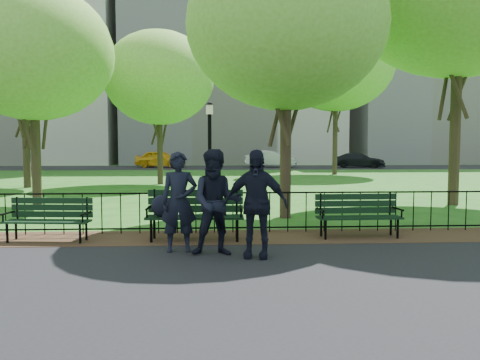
{
  "coord_description": "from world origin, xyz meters",
  "views": [
    {
      "loc": [
        -0.21,
        -8.03,
        1.86
      ],
      "look_at": [
        0.33,
        1.5,
        1.19
      ],
      "focal_mm": 35.0,
      "sensor_mm": 36.0,
      "label": 1
    }
  ],
  "objects": [
    {
      "name": "ground",
      "position": [
        0.0,
        0.0,
        0.0
      ],
      "size": [
        120.0,
        120.0,
        0.0
      ],
      "primitive_type": "plane",
      "color": "#215716"
    },
    {
      "name": "taxi",
      "position": [
        -5.1,
        35.22,
        0.8
      ],
      "size": [
        4.96,
        3.16,
        1.57
      ],
      "primitive_type": "imported",
      "rotation": [
        0.0,
        0.0,
        1.26
      ],
      "color": "gold",
      "rests_on": "far_street"
    },
    {
      "name": "far_street",
      "position": [
        0.0,
        35.0,
        0.01
      ],
      "size": [
        70.0,
        9.0,
        0.01
      ],
      "primitive_type": "cube",
      "color": "black",
      "rests_on": "ground"
    },
    {
      "name": "sedan_silver",
      "position": [
        5.09,
        35.04,
        0.79
      ],
      "size": [
        4.99,
        2.76,
        1.56
      ],
      "primitive_type": "imported",
      "rotation": [
        0.0,
        0.0,
        1.32
      ],
      "color": "#B0B3B8",
      "rests_on": "far_street"
    },
    {
      "name": "sedan_dark",
      "position": [
        13.0,
        33.85,
        0.69
      ],
      "size": [
        5.01,
        3.36,
        1.35
      ],
      "primitive_type": "imported",
      "rotation": [
        0.0,
        0.0,
        1.22
      ],
      "color": "black",
      "rests_on": "far_street"
    },
    {
      "name": "tree_near_e",
      "position": [
        1.67,
        4.15,
        5.01
      ],
      "size": [
        5.18,
        5.18,
        7.22
      ],
      "color": "#2D2116",
      "rests_on": "ground"
    },
    {
      "name": "park_bench_main",
      "position": [
        -0.81,
        1.22,
        0.66
      ],
      "size": [
        1.94,
        0.65,
        1.09
      ],
      "rotation": [
        0.0,
        0.0,
        -0.03
      ],
      "color": "black",
      "rests_on": "ground"
    },
    {
      "name": "apartment_east",
      "position": [
        26.0,
        48.0,
        12.0
      ],
      "size": [
        20.0,
        15.0,
        24.0
      ],
      "primitive_type": "cube",
      "color": "beige",
      "rests_on": "ground"
    },
    {
      "name": "park_bench_right_a",
      "position": [
        2.75,
        1.39,
        0.56
      ],
      "size": [
        1.73,
        0.58,
        0.97
      ],
      "rotation": [
        0.0,
        0.0,
        0.03
      ],
      "color": "black",
      "rests_on": "ground"
    },
    {
      "name": "dirt_strip",
      "position": [
        0.0,
        1.5,
        0.01
      ],
      "size": [
        60.0,
        1.6,
        0.01
      ],
      "primitive_type": "cube",
      "color": "#352515",
      "rests_on": "ground"
    },
    {
      "name": "person_mid",
      "position": [
        -0.16,
        -0.08,
        0.92
      ],
      "size": [
        0.9,
        0.49,
        1.82
      ],
      "primitive_type": "imported",
      "rotation": [
        0.0,
        0.0,
        -0.03
      ],
      "color": "black",
      "rests_on": "asphalt_path"
    },
    {
      "name": "lamppost",
      "position": [
        -0.33,
        5.41,
        1.73
      ],
      "size": [
        0.28,
        0.28,
        3.17
      ],
      "color": "black",
      "rests_on": "ground"
    },
    {
      "name": "tree_far_c",
      "position": [
        -2.92,
        15.75,
        5.31
      ],
      "size": [
        5.49,
        5.49,
        7.65
      ],
      "color": "#2D2116",
      "rests_on": "ground"
    },
    {
      "name": "tree_near_w",
      "position": [
        -5.84,
        7.13,
        4.81
      ],
      "size": [
        4.97,
        4.97,
        6.93
      ],
      "color": "#2D2116",
      "rests_on": "ground"
    },
    {
      "name": "tree_far_w",
      "position": [
        -13.23,
        26.91,
        8.18
      ],
      "size": [
        8.46,
        8.46,
        11.79
      ],
      "color": "#2D2116",
      "rests_on": "ground"
    },
    {
      "name": "tree_mid_w",
      "position": [
        -8.84,
        14.07,
        6.17
      ],
      "size": [
        6.38,
        6.38,
        8.89
      ],
      "color": "#2D2116",
      "rests_on": "ground"
    },
    {
      "name": "person_right",
      "position": [
        0.49,
        -0.28,
        0.92
      ],
      "size": [
        1.14,
        0.67,
        1.82
      ],
      "primitive_type": "imported",
      "rotation": [
        0.0,
        0.0,
        -0.23
      ],
      "color": "black",
      "rests_on": "asphalt_path"
    },
    {
      "name": "apartment_mid",
      "position": [
        2.0,
        48.0,
        15.0
      ],
      "size": [
        24.0,
        15.0,
        30.0
      ],
      "primitive_type": "cube",
      "color": "beige",
      "rests_on": "ground"
    },
    {
      "name": "tree_far_e",
      "position": [
        8.08,
        23.63,
        7.65
      ],
      "size": [
        7.91,
        7.91,
        11.02
      ],
      "color": "#2D2116",
      "rests_on": "ground"
    },
    {
      "name": "asphalt_path",
      "position": [
        0.0,
        -3.4,
        0.01
      ],
      "size": [
        60.0,
        9.2,
        0.01
      ],
      "primitive_type": "cube",
      "color": "black",
      "rests_on": "ground"
    },
    {
      "name": "apartment_west",
      "position": [
        -22.0,
        48.0,
        13.0
      ],
      "size": [
        22.0,
        15.0,
        26.0
      ],
      "primitive_type": "cube",
      "color": "beige",
      "rests_on": "ground"
    },
    {
      "name": "person_left",
      "position": [
        -0.83,
        0.23,
        0.9
      ],
      "size": [
        0.67,
        0.46,
        1.77
      ],
      "primitive_type": "imported",
      "rotation": [
        0.0,
        0.0,
        0.06
      ],
      "color": "black",
      "rests_on": "asphalt_path"
    },
    {
      "name": "iron_fence",
      "position": [
        0.0,
        2.0,
        0.5
      ],
      "size": [
        24.06,
        0.06,
        1.0
      ],
      "color": "black",
      "rests_on": "ground"
    },
    {
      "name": "park_bench_left_a",
      "position": [
        -3.46,
        1.32,
        0.53
      ],
      "size": [
        1.68,
        0.66,
        0.93
      ],
      "rotation": [
        0.0,
        0.0,
        -0.1
      ],
      "color": "black",
      "rests_on": "ground"
    }
  ]
}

